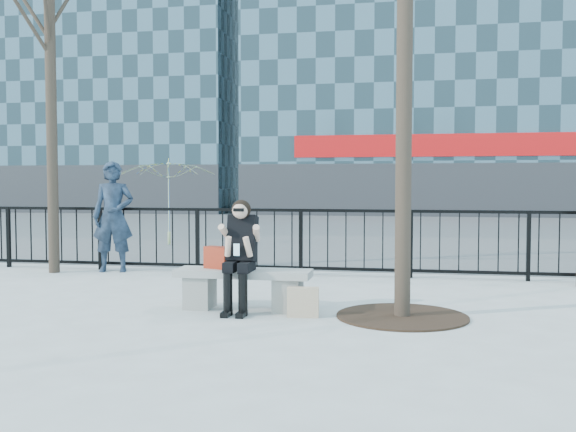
# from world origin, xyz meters

# --- Properties ---
(ground) EXTENTS (120.00, 120.00, 0.00)m
(ground) POSITION_xyz_m (0.00, 0.00, 0.00)
(ground) COLOR #989793
(ground) RESTS_ON ground
(street_surface) EXTENTS (60.00, 23.00, 0.01)m
(street_surface) POSITION_xyz_m (0.00, 15.00, 0.00)
(street_surface) COLOR #474747
(street_surface) RESTS_ON ground
(railing) EXTENTS (14.00, 0.06, 1.10)m
(railing) POSITION_xyz_m (0.00, 3.00, 0.55)
(railing) COLOR black
(railing) RESTS_ON ground
(building_left) EXTENTS (16.20, 10.20, 22.60)m
(building_left) POSITION_xyz_m (-15.00, 27.00, 11.30)
(building_left) COLOR #45616E
(building_left) RESTS_ON ground
(tree_grate) EXTENTS (1.50, 1.50, 0.02)m
(tree_grate) POSITION_xyz_m (1.90, -0.10, 0.01)
(tree_grate) COLOR black
(tree_grate) RESTS_ON ground
(bench_main) EXTENTS (1.65, 0.46, 0.49)m
(bench_main) POSITION_xyz_m (0.00, 0.00, 0.30)
(bench_main) COLOR gray
(bench_main) RESTS_ON ground
(seated_woman) EXTENTS (0.50, 0.64, 1.34)m
(seated_woman) POSITION_xyz_m (0.00, -0.16, 0.67)
(seated_woman) COLOR black
(seated_woman) RESTS_ON ground
(handbag) EXTENTS (0.36, 0.26, 0.27)m
(handbag) POSITION_xyz_m (-0.33, 0.02, 0.62)
(handbag) COLOR maroon
(handbag) RESTS_ON bench_main
(shopping_bag) EXTENTS (0.37, 0.17, 0.34)m
(shopping_bag) POSITION_xyz_m (0.78, -0.29, 0.17)
(shopping_bag) COLOR beige
(shopping_bag) RESTS_ON ground
(standing_man) EXTENTS (0.78, 0.61, 1.91)m
(standing_man) POSITION_xyz_m (-3.05, 2.80, 0.95)
(standing_man) COLOR black
(standing_man) RESTS_ON ground
(vendor_umbrella) EXTENTS (2.68, 2.72, 2.14)m
(vendor_umbrella) POSITION_xyz_m (-3.81, 7.27, 1.07)
(vendor_umbrella) COLOR yellow
(vendor_umbrella) RESTS_ON ground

